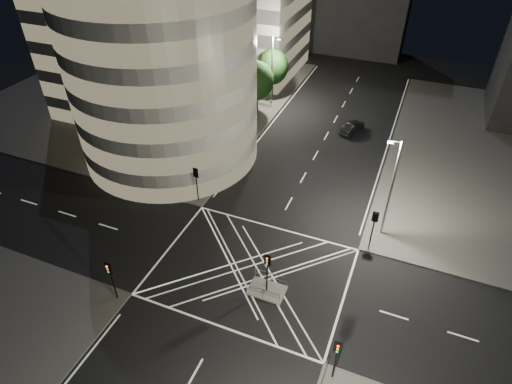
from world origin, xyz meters
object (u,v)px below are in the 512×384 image
at_px(traffic_signal_nr, 337,353).
at_px(street_lamp_left_far, 272,70).
at_px(central_island, 267,290).
at_px(traffic_signal_nl, 110,274).
at_px(traffic_signal_island, 267,266).
at_px(street_lamp_left_near, 213,130).
at_px(traffic_signal_fl, 196,178).
at_px(traffic_signal_fr, 374,223).
at_px(sedan, 352,127).
at_px(street_lamp_right_far, 391,186).

relative_size(traffic_signal_nr, street_lamp_left_far, 0.40).
distance_m(central_island, traffic_signal_nl, 12.36).
xyz_separation_m(central_island, traffic_signal_nr, (6.80, -5.30, 2.84)).
bearing_deg(traffic_signal_island, street_lamp_left_near, 130.27).
distance_m(traffic_signal_fl, street_lamp_left_far, 23.36).
height_order(traffic_signal_fr, traffic_signal_nr, same).
height_order(traffic_signal_fl, street_lamp_left_far, street_lamp_left_far).
bearing_deg(traffic_signal_island, street_lamp_left_far, 109.95).
height_order(central_island, sedan, sedan).
bearing_deg(traffic_signal_fr, street_lamp_left_near, 164.08).
bearing_deg(traffic_signal_fr, sedan, 106.43).
bearing_deg(street_lamp_left_near, traffic_signal_fr, -15.92).
bearing_deg(traffic_signal_nr, traffic_signal_nl, 180.00).
bearing_deg(street_lamp_left_far, traffic_signal_nr, -63.64).
bearing_deg(sedan, traffic_signal_nr, 119.07).
distance_m(traffic_signal_fl, sedan, 23.63).
relative_size(central_island, traffic_signal_fl, 0.75).
bearing_deg(central_island, street_lamp_right_far, 54.70).
bearing_deg(traffic_signal_fl, traffic_signal_island, -37.54).
bearing_deg(street_lamp_right_far, traffic_signal_fr, -106.11).
xyz_separation_m(traffic_signal_nr, traffic_signal_island, (-6.80, 5.30, 0.00)).
bearing_deg(traffic_signal_nl, traffic_signal_fr, 37.69).
bearing_deg(traffic_signal_nr, traffic_signal_island, 142.07).
bearing_deg(street_lamp_left_near, street_lamp_right_far, -9.03).
xyz_separation_m(traffic_signal_fl, sedan, (11.56, 20.49, -2.22)).
xyz_separation_m(traffic_signal_nl, street_lamp_left_far, (-0.64, 36.80, 2.63)).
height_order(traffic_signal_fl, traffic_signal_island, same).
xyz_separation_m(traffic_signal_nr, street_lamp_left_far, (-18.24, 36.80, 2.63)).
distance_m(street_lamp_left_near, street_lamp_right_far, 19.11).
distance_m(traffic_signal_fl, traffic_signal_nr, 22.24).
bearing_deg(street_lamp_right_far, traffic_signal_nr, -92.30).
bearing_deg(traffic_signal_fl, traffic_signal_fr, 0.00).
bearing_deg(traffic_signal_fl, central_island, -37.54).
height_order(traffic_signal_island, sedan, traffic_signal_island).
bearing_deg(traffic_signal_nl, sedan, 71.27).
distance_m(traffic_signal_nl, street_lamp_right_far, 24.27).
xyz_separation_m(traffic_signal_fl, street_lamp_left_near, (-0.64, 5.20, 2.63)).
xyz_separation_m(traffic_signal_nr, street_lamp_right_far, (0.64, 15.80, 2.63)).
bearing_deg(traffic_signal_nr, street_lamp_left_far, 116.36).
bearing_deg(traffic_signal_nr, street_lamp_right_far, 87.70).
height_order(traffic_signal_island, street_lamp_left_far, street_lamp_left_far).
relative_size(traffic_signal_fl, traffic_signal_island, 1.00).
bearing_deg(traffic_signal_island, traffic_signal_nr, -37.93).
bearing_deg(traffic_signal_island, sedan, 88.49).
height_order(traffic_signal_nl, sedan, traffic_signal_nl).
height_order(traffic_signal_nr, street_lamp_left_far, street_lamp_left_far).
relative_size(traffic_signal_nr, traffic_signal_island, 1.00).
bearing_deg(traffic_signal_fl, traffic_signal_nl, -90.00).
relative_size(central_island, traffic_signal_island, 0.75).
height_order(central_island, street_lamp_right_far, street_lamp_right_far).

